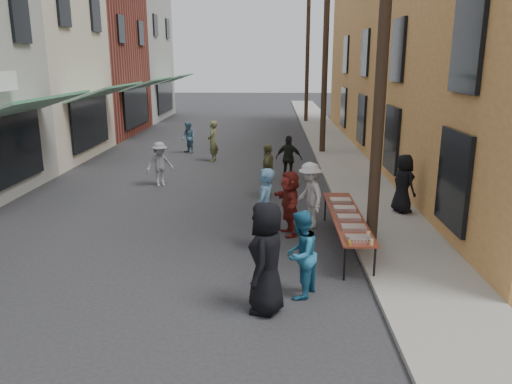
# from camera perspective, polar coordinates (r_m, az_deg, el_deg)

# --- Properties ---
(ground) EXTENTS (120.00, 120.00, 0.00)m
(ground) POSITION_cam_1_polar(r_m,az_deg,el_deg) (9.22, -11.08, -12.44)
(ground) COLOR #28282B
(ground) RESTS_ON ground
(sidewalk) EXTENTS (2.20, 60.00, 0.10)m
(sidewalk) POSITION_cam_1_polar(r_m,az_deg,el_deg) (23.53, 9.25, 4.51)
(sidewalk) COLOR gray
(sidewalk) RESTS_ON ground
(storefront_row) EXTENTS (8.00, 37.00, 9.00)m
(storefront_row) POSITION_cam_1_polar(r_m,az_deg,el_deg) (25.88, -26.44, 13.19)
(storefront_row) COLOR maroon
(storefront_row) RESTS_ON ground
(building_ochre) EXTENTS (10.00, 28.00, 10.00)m
(building_ochre) POSITION_cam_1_polar(r_m,az_deg,el_deg) (23.80, 25.39, 15.42)
(building_ochre) COLOR #B2793F
(building_ochre) RESTS_ON ground
(utility_pole_near) EXTENTS (0.26, 0.26, 9.00)m
(utility_pole_near) POSITION_cam_1_polar(r_m,az_deg,el_deg) (11.22, 14.33, 16.01)
(utility_pole_near) COLOR #2D2116
(utility_pole_near) RESTS_ON ground
(utility_pole_mid) EXTENTS (0.26, 0.26, 9.00)m
(utility_pole_mid) POSITION_cam_1_polar(r_m,az_deg,el_deg) (23.09, 7.94, 15.47)
(utility_pole_mid) COLOR #2D2116
(utility_pole_mid) RESTS_ON ground
(utility_pole_far) EXTENTS (0.26, 0.26, 9.00)m
(utility_pole_far) POSITION_cam_1_polar(r_m,az_deg,el_deg) (35.05, 5.90, 15.25)
(utility_pole_far) COLOR #2D2116
(utility_pole_far) RESTS_ON ground
(serving_table) EXTENTS (0.70, 4.00, 0.75)m
(serving_table) POSITION_cam_1_polar(r_m,az_deg,el_deg) (11.62, 10.32, -2.80)
(serving_table) COLOR maroon
(serving_table) RESTS_ON ground
(catering_tray_sausage) EXTENTS (0.50, 0.33, 0.08)m
(catering_tray_sausage) POSITION_cam_1_polar(r_m,az_deg,el_deg) (10.05, 11.66, -5.22)
(catering_tray_sausage) COLOR maroon
(catering_tray_sausage) RESTS_ON serving_table
(catering_tray_foil_b) EXTENTS (0.50, 0.33, 0.08)m
(catering_tray_foil_b) POSITION_cam_1_polar(r_m,az_deg,el_deg) (10.65, 11.09, -4.02)
(catering_tray_foil_b) COLOR #B2B2B7
(catering_tray_foil_b) RESTS_ON serving_table
(catering_tray_buns) EXTENTS (0.50, 0.33, 0.08)m
(catering_tray_buns) POSITION_cam_1_polar(r_m,az_deg,el_deg) (11.31, 10.55, -2.88)
(catering_tray_buns) COLOR tan
(catering_tray_buns) RESTS_ON serving_table
(catering_tray_foil_d) EXTENTS (0.50, 0.33, 0.08)m
(catering_tray_foil_d) POSITION_cam_1_polar(r_m,az_deg,el_deg) (11.97, 10.07, -1.87)
(catering_tray_foil_d) COLOR #B2B2B7
(catering_tray_foil_d) RESTS_ON serving_table
(catering_tray_buns_end) EXTENTS (0.50, 0.33, 0.08)m
(catering_tray_buns_end) POSITION_cam_1_polar(r_m,az_deg,el_deg) (12.64, 9.64, -0.96)
(catering_tray_buns_end) COLOR tan
(catering_tray_buns_end) RESTS_ON serving_table
(condiment_jar_a) EXTENTS (0.07, 0.07, 0.08)m
(condiment_jar_a) POSITION_cam_1_polar(r_m,az_deg,el_deg) (9.74, 10.67, -5.83)
(condiment_jar_a) COLOR #A57F26
(condiment_jar_a) RESTS_ON serving_table
(condiment_jar_b) EXTENTS (0.07, 0.07, 0.08)m
(condiment_jar_b) POSITION_cam_1_polar(r_m,az_deg,el_deg) (9.83, 10.58, -5.62)
(condiment_jar_b) COLOR #A57F26
(condiment_jar_b) RESTS_ON serving_table
(condiment_jar_c) EXTENTS (0.07, 0.07, 0.08)m
(condiment_jar_c) POSITION_cam_1_polar(r_m,az_deg,el_deg) (9.92, 10.50, -5.42)
(condiment_jar_c) COLOR #A57F26
(condiment_jar_c) RESTS_ON serving_table
(cup_stack) EXTENTS (0.08, 0.08, 0.12)m
(cup_stack) POSITION_cam_1_polar(r_m,az_deg,el_deg) (9.85, 13.06, -5.59)
(cup_stack) COLOR tan
(cup_stack) RESTS_ON serving_table
(guest_front_a) EXTENTS (0.80, 1.05, 1.94)m
(guest_front_a) POSITION_cam_1_polar(r_m,az_deg,el_deg) (8.44, 1.21, -7.53)
(guest_front_a) COLOR black
(guest_front_a) RESTS_ON ground
(guest_front_b) EXTENTS (0.59, 0.77, 1.89)m
(guest_front_b) POSITION_cam_1_polar(r_m,az_deg,el_deg) (11.16, 0.98, -2.03)
(guest_front_b) COLOR teal
(guest_front_b) RESTS_ON ground
(guest_front_c) EXTENTS (0.90, 0.98, 1.62)m
(guest_front_c) POSITION_cam_1_polar(r_m,az_deg,el_deg) (9.04, 5.09, -7.13)
(guest_front_c) COLOR #226A8E
(guest_front_c) RESTS_ON ground
(guest_front_d) EXTENTS (0.99, 1.25, 1.70)m
(guest_front_d) POSITION_cam_1_polar(r_m,az_deg,el_deg) (12.80, 6.18, -0.36)
(guest_front_d) COLOR silver
(guest_front_d) RESTS_ON ground
(guest_front_e) EXTENTS (0.58, 1.05, 1.70)m
(guest_front_e) POSITION_cam_1_polar(r_m,az_deg,el_deg) (15.55, 1.38, 2.44)
(guest_front_e) COLOR brown
(guest_front_e) RESTS_ON ground
(guest_queue_back) EXTENTS (0.80, 1.57, 1.61)m
(guest_queue_back) POSITION_cam_1_polar(r_m,az_deg,el_deg) (12.20, 3.86, -1.27)
(guest_queue_back) COLOR maroon
(guest_queue_back) RESTS_ON ground
(server) EXTENTS (0.80, 0.94, 1.62)m
(server) POSITION_cam_1_polar(r_m,az_deg,el_deg) (14.26, 16.50, 0.94)
(server) COLOR black
(server) RESTS_ON sidewalk
(passerby_left) EXTENTS (1.13, 0.98, 1.52)m
(passerby_left) POSITION_cam_1_polar(r_m,az_deg,el_deg) (17.32, -10.92, 3.15)
(passerby_left) COLOR slate
(passerby_left) RESTS_ON ground
(passerby_mid) EXTENTS (1.02, 0.61, 1.62)m
(passerby_mid) POSITION_cam_1_polar(r_m,az_deg,el_deg) (17.80, 3.78, 3.86)
(passerby_mid) COLOR black
(passerby_mid) RESTS_ON ground
(passerby_right) EXTENTS (0.50, 0.69, 1.73)m
(passerby_right) POSITION_cam_1_polar(r_m,az_deg,el_deg) (21.33, -4.96, 5.81)
(passerby_right) COLOR #596038
(passerby_right) RESTS_ON ground
(passerby_far) EXTENTS (0.89, 0.89, 1.45)m
(passerby_far) POSITION_cam_1_polar(r_m,az_deg,el_deg) (23.34, -7.72, 6.17)
(passerby_far) COLOR #446E85
(passerby_far) RESTS_ON ground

